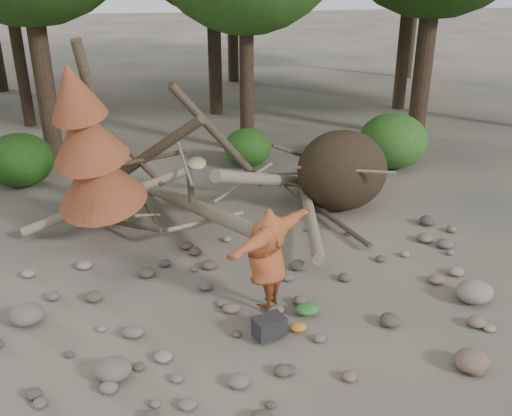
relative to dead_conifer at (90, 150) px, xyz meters
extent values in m
plane|color=#514C44|center=(3.12, -3.37, -2.11)|extent=(120.00, 120.00, 0.00)
ellipsoid|color=#332619|center=(5.72, 0.93, -1.12)|extent=(2.20, 1.87, 1.98)
cylinder|color=gray|center=(2.12, 0.33, -1.56)|extent=(2.61, 5.11, 1.08)
cylinder|color=gray|center=(3.92, 0.83, -1.21)|extent=(3.18, 3.71, 1.90)
cylinder|color=brown|center=(0.92, 1.23, -0.71)|extent=(3.08, 1.91, 2.49)
cylinder|color=gray|center=(4.72, 0.13, -1.76)|extent=(1.13, 4.98, 0.43)
cylinder|color=brown|center=(2.82, 1.43, -0.31)|extent=(2.39, 1.03, 2.89)
cylinder|color=gray|center=(0.12, 0.63, -1.41)|extent=(3.71, 0.86, 1.20)
cylinder|color=#4C3F30|center=(0.62, 0.13, -1.81)|extent=(1.52, 1.70, 0.49)
cylinder|color=gray|center=(3.32, 1.03, -1.31)|extent=(1.57, 0.85, 0.69)
cylinder|color=#4C3F30|center=(4.92, 1.53, -0.91)|extent=(1.92, 1.25, 1.10)
cylinder|color=gray|center=(1.92, 0.83, -0.61)|extent=(0.37, 1.42, 0.85)
cylinder|color=#4C3F30|center=(5.32, -0.17, -1.96)|extent=(0.79, 2.54, 0.12)
cylinder|color=gray|center=(2.32, -0.27, -1.66)|extent=(1.78, 1.11, 0.29)
cylinder|color=#4C3F30|center=(0.22, 0.43, 0.09)|extent=(0.67, 1.13, 4.35)
cone|color=brown|center=(0.06, 0.12, -0.61)|extent=(2.06, 2.13, 1.86)
cone|color=brown|center=(-0.05, -0.09, 0.39)|extent=(1.71, 1.78, 1.65)
cone|color=brown|center=(-0.14, -0.28, 1.29)|extent=(1.23, 1.30, 1.41)
cylinder|color=#38281C|center=(-1.88, 6.13, 2.37)|extent=(0.56, 0.56, 8.96)
cylinder|color=#38281C|center=(4.12, 5.83, 1.46)|extent=(0.44, 0.44, 7.14)
cylinder|color=#38281C|center=(-3.38, 10.13, 1.67)|extent=(0.42, 0.42, 7.56)
cylinder|color=#38281C|center=(3.62, 10.83, 2.16)|extent=(0.52, 0.52, 8.54)
cylinder|color=#38281C|center=(11.12, 10.43, 1.95)|extent=(0.50, 0.50, 8.12)
ellipsoid|color=#1D4512|center=(-2.38, 3.83, -1.39)|extent=(1.80, 1.80, 1.44)
ellipsoid|color=#275819|center=(3.92, 4.43, -1.55)|extent=(1.40, 1.40, 1.12)
ellipsoid|color=#316820|center=(8.12, 3.63, -1.31)|extent=(2.00, 2.00, 1.60)
imported|color=#9B4723|center=(3.13, -3.14, -1.09)|extent=(2.09, 2.06, 1.88)
cylinder|color=#8E8B5A|center=(2.03, -2.55, 0.48)|extent=(0.40, 0.38, 0.17)
cube|color=black|center=(3.01, -3.99, -1.94)|extent=(0.59, 0.49, 0.33)
ellipsoid|color=#31702C|center=(3.78, -3.47, -2.03)|extent=(0.42, 0.35, 0.16)
ellipsoid|color=#C37821|center=(3.52, -3.92, -2.06)|extent=(0.29, 0.23, 0.10)
ellipsoid|color=#665F55|center=(0.56, -4.58, -1.95)|extent=(0.54, 0.49, 0.33)
ellipsoid|color=#775D4A|center=(5.88, -5.25, -1.95)|extent=(0.53, 0.48, 0.32)
ellipsoid|color=gray|center=(6.87, -3.52, -1.91)|extent=(0.67, 0.60, 0.40)
ellipsoid|color=#686158|center=(-0.99, -2.92, -1.94)|extent=(0.58, 0.52, 0.35)
camera|label=1|loc=(1.55, -11.56, 3.62)|focal=40.00mm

